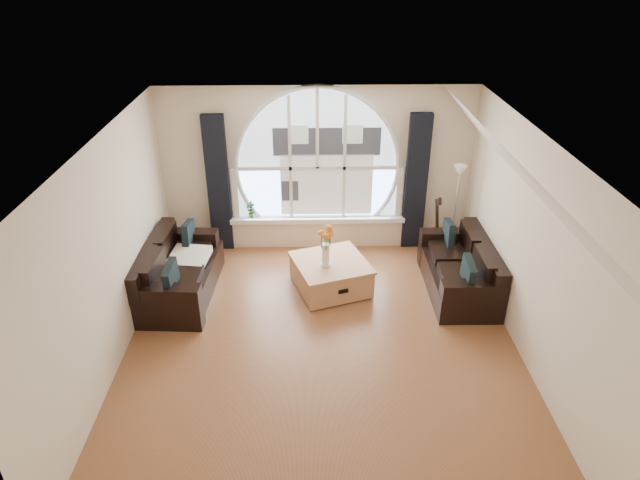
{
  "coord_description": "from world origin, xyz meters",
  "views": [
    {
      "loc": [
        -0.15,
        -5.64,
        4.57
      ],
      "look_at": [
        0.0,
        0.9,
        1.05
      ],
      "focal_mm": 30.97,
      "sensor_mm": 36.0,
      "label": 1
    }
  ],
  "objects_px": {
    "potted_plant": "(250,210)",
    "coffee_chest": "(331,274)",
    "vase_flowers": "(326,242)",
    "guitar": "(435,225)",
    "sofa_left": "(179,270)",
    "floor_lamp": "(455,213)",
    "sofa_right": "(459,267)"
  },
  "relations": [
    {
      "from": "coffee_chest",
      "to": "potted_plant",
      "type": "relative_size",
      "value": 3.57
    },
    {
      "from": "floor_lamp",
      "to": "potted_plant",
      "type": "height_order",
      "value": "floor_lamp"
    },
    {
      "from": "guitar",
      "to": "sofa_right",
      "type": "bearing_deg",
      "value": -100.29
    },
    {
      "from": "coffee_chest",
      "to": "sofa_left",
      "type": "bearing_deg",
      "value": 163.79
    },
    {
      "from": "sofa_left",
      "to": "sofa_right",
      "type": "distance_m",
      "value": 4.09
    },
    {
      "from": "potted_plant",
      "to": "coffee_chest",
      "type": "bearing_deg",
      "value": -46.03
    },
    {
      "from": "sofa_right",
      "to": "guitar",
      "type": "relative_size",
      "value": 1.65
    },
    {
      "from": "floor_lamp",
      "to": "guitar",
      "type": "distance_m",
      "value": 0.39
    },
    {
      "from": "coffee_chest",
      "to": "floor_lamp",
      "type": "xyz_separation_m",
      "value": [
        2.0,
        0.89,
        0.55
      ]
    },
    {
      "from": "potted_plant",
      "to": "floor_lamp",
      "type": "bearing_deg",
      "value": -7.52
    },
    {
      "from": "coffee_chest",
      "to": "vase_flowers",
      "type": "distance_m",
      "value": 0.61
    },
    {
      "from": "sofa_right",
      "to": "guitar",
      "type": "distance_m",
      "value": 1.12
    },
    {
      "from": "sofa_left",
      "to": "sofa_right",
      "type": "height_order",
      "value": "sofa_left"
    },
    {
      "from": "vase_flowers",
      "to": "sofa_left",
      "type": "bearing_deg",
      "value": 179.79
    },
    {
      "from": "vase_flowers",
      "to": "guitar",
      "type": "bearing_deg",
      "value": 31.4
    },
    {
      "from": "coffee_chest",
      "to": "potted_plant",
      "type": "bearing_deg",
      "value": 115.4
    },
    {
      "from": "floor_lamp",
      "to": "potted_plant",
      "type": "distance_m",
      "value": 3.31
    },
    {
      "from": "sofa_left",
      "to": "vase_flowers",
      "type": "bearing_deg",
      "value": 3.33
    },
    {
      "from": "coffee_chest",
      "to": "guitar",
      "type": "height_order",
      "value": "guitar"
    },
    {
      "from": "coffee_chest",
      "to": "guitar",
      "type": "bearing_deg",
      "value": 11.62
    },
    {
      "from": "coffee_chest",
      "to": "guitar",
      "type": "relative_size",
      "value": 0.96
    },
    {
      "from": "vase_flowers",
      "to": "guitar",
      "type": "xyz_separation_m",
      "value": [
        1.82,
        1.11,
        -0.32
      ]
    },
    {
      "from": "guitar",
      "to": "floor_lamp",
      "type": "bearing_deg",
      "value": -42.59
    },
    {
      "from": "floor_lamp",
      "to": "coffee_chest",
      "type": "bearing_deg",
      "value": -155.97
    },
    {
      "from": "sofa_left",
      "to": "floor_lamp",
      "type": "relative_size",
      "value": 1.15
    },
    {
      "from": "vase_flowers",
      "to": "guitar",
      "type": "height_order",
      "value": "vase_flowers"
    },
    {
      "from": "sofa_left",
      "to": "guitar",
      "type": "relative_size",
      "value": 1.73
    },
    {
      "from": "sofa_right",
      "to": "floor_lamp",
      "type": "relative_size",
      "value": 1.1
    },
    {
      "from": "sofa_right",
      "to": "coffee_chest",
      "type": "xyz_separation_m",
      "value": [
        -1.88,
        0.09,
        -0.15
      ]
    },
    {
      "from": "vase_flowers",
      "to": "potted_plant",
      "type": "distance_m",
      "value": 1.87
    },
    {
      "from": "vase_flowers",
      "to": "sofa_right",
      "type": "bearing_deg",
      "value": 0.33
    },
    {
      "from": "sofa_right",
      "to": "vase_flowers",
      "type": "relative_size",
      "value": 2.5
    }
  ]
}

